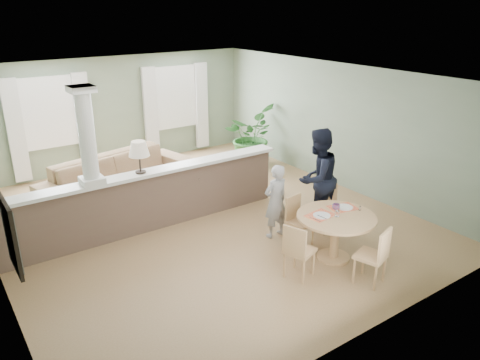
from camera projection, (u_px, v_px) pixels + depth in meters
ground at (201, 220)px, 8.93m from camera, size 8.00×8.00×0.00m
room_shell at (179, 121)px, 8.75m from camera, size 7.02×8.02×2.71m
pony_wall at (146, 193)px, 8.30m from camera, size 5.32×0.38×2.70m
sofa at (121, 180)px, 9.59m from camera, size 3.43×1.96×0.94m
houseplant at (250, 136)px, 11.74m from camera, size 1.78×1.77×1.49m
dining_table at (336, 224)px, 7.39m from camera, size 1.24×1.24×0.85m
chair_far_boy at (297, 218)px, 7.90m from camera, size 0.44×0.44×0.85m
chair_far_man at (328, 206)px, 8.40m from camera, size 0.51×0.51×0.84m
chair_near at (376, 254)px, 6.73m from camera, size 0.50×0.50×0.90m
chair_side at (298, 249)px, 6.88m from camera, size 0.51×0.51×0.88m
child_person at (276, 201)px, 8.08m from camera, size 0.49×0.33×1.33m
man_person at (317, 178)px, 8.41m from camera, size 0.99×0.82×1.84m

